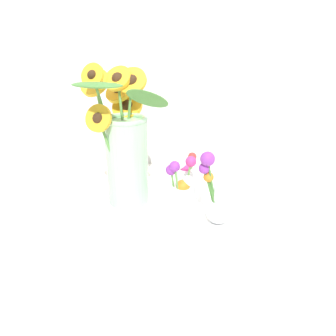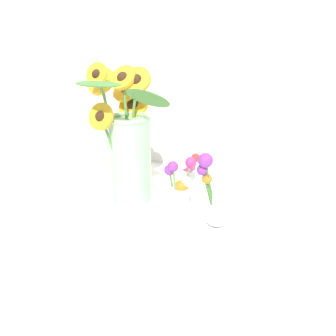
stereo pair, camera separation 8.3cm
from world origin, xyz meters
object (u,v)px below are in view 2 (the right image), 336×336
object	(u,v)px
mason_jar_sunflowers	(128,144)
vase_small_back	(189,182)
vase_small_center	(178,197)
vase_bulb_right	(214,202)
serving_tray	(168,216)

from	to	relation	value
mason_jar_sunflowers	vase_small_back	bearing A→B (deg)	16.62
mason_jar_sunflowers	vase_small_center	distance (m)	0.21
vase_small_center	vase_bulb_right	xyz separation A→B (m)	(0.09, 0.02, -0.00)
serving_tray	vase_bulb_right	distance (m)	0.15
vase_bulb_right	mason_jar_sunflowers	bearing A→B (deg)	169.66
vase_bulb_right	vase_small_back	world-z (taller)	vase_bulb_right
serving_tray	vase_small_back	distance (m)	0.11
serving_tray	mason_jar_sunflowers	world-z (taller)	mason_jar_sunflowers
mason_jar_sunflowers	vase_small_center	bearing A→B (deg)	-20.10
vase_small_center	vase_small_back	distance (m)	0.11
mason_jar_sunflowers	vase_bulb_right	size ratio (longest dim) A/B	2.02
vase_bulb_right	vase_small_back	size ratio (longest dim) A/B	1.35
vase_small_center	vase_small_back	xyz separation A→B (m)	(-0.01, 0.11, -0.01)
mason_jar_sunflowers	vase_bulb_right	distance (m)	0.28
vase_small_center	mason_jar_sunflowers	bearing A→B (deg)	159.90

